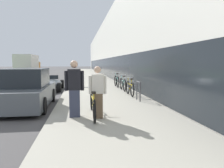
% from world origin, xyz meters
% --- Properties ---
extents(sidewalk_slab, '(4.10, 70.00, 0.13)m').
position_xyz_m(sidewalk_slab, '(5.70, 21.00, 0.07)').
color(sidewalk_slab, '#A39E8E').
rests_on(sidewalk_slab, ground).
extents(storefront_facade, '(10.01, 70.00, 7.45)m').
position_xyz_m(storefront_facade, '(12.79, 29.00, 3.72)').
color(storefront_facade, silver).
rests_on(storefront_facade, ground).
extents(tandem_bicycle, '(0.52, 2.39, 0.83)m').
position_xyz_m(tandem_bicycle, '(4.99, 2.18, 0.49)').
color(tandem_bicycle, black).
rests_on(tandem_bicycle, sidewalk_slab).
extents(person_rider, '(0.52, 0.21, 1.54)m').
position_xyz_m(person_rider, '(5.12, 1.88, 0.91)').
color(person_rider, brown).
rests_on(person_rider, sidewalk_slab).
extents(person_bystander, '(0.58, 0.23, 1.72)m').
position_xyz_m(person_bystander, '(4.44, 2.14, 0.99)').
color(person_bystander, '#33384C').
rests_on(person_bystander, sidewalk_slab).
extents(bike_rack_hoop, '(0.05, 0.60, 0.84)m').
position_xyz_m(bike_rack_hoop, '(7.13, 4.69, 0.64)').
color(bike_rack_hoop, '#4C4C51').
rests_on(bike_rack_hoop, sidewalk_slab).
extents(cruiser_bike_nearest, '(0.52, 1.72, 0.89)m').
position_xyz_m(cruiser_bike_nearest, '(7.10, 6.24, 0.51)').
color(cruiser_bike_nearest, black).
rests_on(cruiser_bike_nearest, sidewalk_slab).
extents(cruiser_bike_middle, '(0.52, 1.77, 0.91)m').
position_xyz_m(cruiser_bike_middle, '(7.11, 8.21, 0.51)').
color(cruiser_bike_middle, black).
rests_on(cruiser_bike_middle, sidewalk_slab).
extents(cruiser_bike_farthest, '(0.52, 1.75, 0.96)m').
position_xyz_m(cruiser_bike_farthest, '(7.08, 10.24, 0.53)').
color(cruiser_bike_farthest, black).
rests_on(cruiser_bike_farthest, sidewalk_slab).
extents(parked_sedan_curbside, '(1.86, 4.21, 1.55)m').
position_xyz_m(parked_sedan_curbside, '(2.49, 4.43, 0.70)').
color(parked_sedan_curbside, '#4C5156').
rests_on(parked_sedan_curbside, ground).
extents(vintage_roadster_curbside, '(1.75, 3.90, 0.95)m').
position_xyz_m(vintage_roadster_curbside, '(2.57, 10.01, 0.41)').
color(vintage_roadster_curbside, '#4C5156').
rests_on(vintage_roadster_curbside, ground).
extents(moving_truck, '(2.23, 6.40, 2.82)m').
position_xyz_m(moving_truck, '(-2.23, 25.57, 1.43)').
color(moving_truck, orange).
rests_on(moving_truck, ground).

